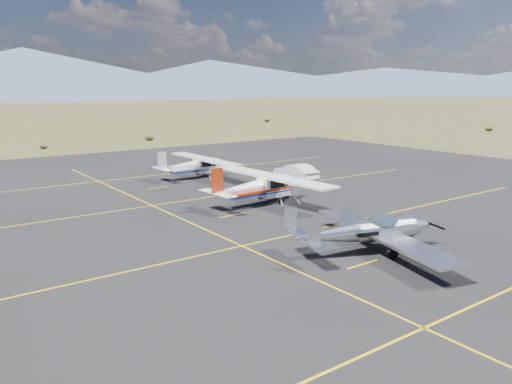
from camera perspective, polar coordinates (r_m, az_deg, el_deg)
name	(u,v)px	position (r m, az deg, el deg)	size (l,w,h in m)	color
ground	(352,235)	(28.15, 10.91, -4.90)	(1600.00, 1600.00, 0.00)	#383D1C
apron	(274,210)	(33.13, 2.09, -2.12)	(72.00, 72.00, 0.02)	black
aircraft_low_wing	(368,231)	(25.28, 12.73, -4.36)	(7.64, 10.42, 2.26)	silver
aircraft_cessna	(259,186)	(34.62, 0.36, 0.70)	(6.89, 11.48, 2.90)	white
aircraft_plain	(195,165)	(45.03, -7.04, 3.06)	(6.11, 10.20, 2.59)	white
sedan	(296,172)	(43.38, 4.59, 2.25)	(1.59, 4.55, 1.50)	white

